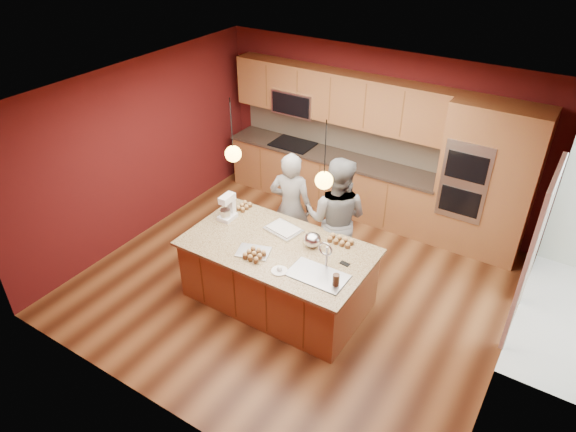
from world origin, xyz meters
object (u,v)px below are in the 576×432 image
Objects in this scene: stand_mixer at (228,209)px; person_right at (336,219)px; person_left at (291,208)px; mixing_bowl at (312,240)px; island at (279,273)px.

person_right is at bearing 28.69° from stand_mixer.
person_left is 0.72m from person_right.
mixing_bowl is (1.29, 0.06, -0.06)m from stand_mixer.
person_right is (0.33, 0.92, 0.45)m from island.
person_right reaches higher than mixing_bowl.
person_left is 0.94× the size of person_right.
person_right reaches higher than stand_mixer.
island reaches higher than stand_mixer.
person_right is at bearing 91.78° from mixing_bowl.
island is 10.56× the size of mixing_bowl.
island is 1.12m from stand_mixer.
island is 0.67m from mixing_bowl.
stand_mixer is (-0.94, 0.19, 0.58)m from island.
person_right reaches higher than person_left.
island reaches higher than mixing_bowl.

